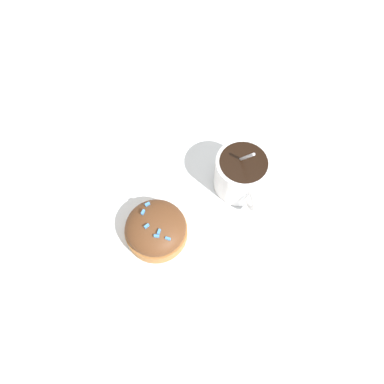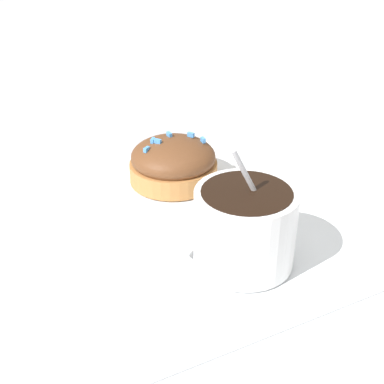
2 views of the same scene
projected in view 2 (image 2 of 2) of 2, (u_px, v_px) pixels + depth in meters
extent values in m
plane|color=#B2B2B7|center=(200.00, 219.00, 0.48)|extent=(3.00, 3.00, 0.00)
cube|color=white|center=(200.00, 218.00, 0.48)|extent=(0.34, 0.34, 0.00)
cylinder|color=white|center=(245.00, 228.00, 0.41)|extent=(0.08, 0.08, 0.06)
cylinder|color=black|center=(246.00, 198.00, 0.40)|extent=(0.07, 0.07, 0.01)
torus|color=white|center=(187.00, 229.00, 0.41)|extent=(0.02, 0.04, 0.04)
ellipsoid|color=silver|center=(221.00, 258.00, 0.41)|extent=(0.02, 0.03, 0.01)
cylinder|color=silver|center=(258.00, 198.00, 0.40)|extent=(0.01, 0.05, 0.09)
cylinder|color=#B2753D|center=(175.00, 171.00, 0.54)|extent=(0.09, 0.09, 0.02)
ellipsoid|color=brown|center=(175.00, 156.00, 0.53)|extent=(0.08, 0.08, 0.04)
cube|color=#4C99EA|center=(147.00, 149.00, 0.51)|extent=(0.01, 0.01, 0.00)
cube|color=#4C99EA|center=(203.00, 140.00, 0.53)|extent=(0.01, 0.00, 0.00)
cube|color=#4C99EA|center=(191.00, 135.00, 0.53)|extent=(0.01, 0.01, 0.00)
cube|color=#4C99EA|center=(158.00, 141.00, 0.52)|extent=(0.01, 0.01, 0.00)
cube|color=#4C99EA|center=(153.00, 141.00, 0.52)|extent=(0.01, 0.01, 0.00)
cube|color=#4C99EA|center=(166.00, 135.00, 0.53)|extent=(0.01, 0.00, 0.00)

